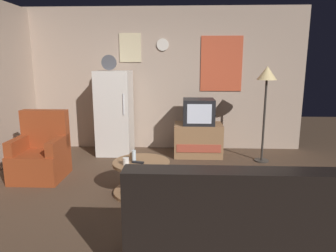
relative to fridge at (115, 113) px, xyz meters
name	(u,v)px	position (x,y,z in m)	size (l,w,h in m)	color
ground_plane	(153,202)	(0.87, -2.00, -0.75)	(12.00, 12.00, 0.00)	#4C3828
wall_with_art	(165,80)	(0.88, 0.44, 0.57)	(5.20, 0.12, 2.64)	tan
fridge	(115,113)	(0.00, 0.00, 0.00)	(0.60, 0.62, 1.77)	silver
tv_stand	(198,140)	(1.50, -0.09, -0.46)	(0.84, 0.53, 0.58)	#8E6642
crt_tv	(199,112)	(1.50, -0.09, 0.05)	(0.54, 0.51, 0.44)	black
standing_lamp	(267,81)	(2.57, -0.37, 0.60)	(0.32, 0.32, 1.59)	#332D28
coffee_table	(142,177)	(0.70, -1.75, -0.54)	(0.72, 0.72, 0.43)	#8E6642
wine_glass	(134,156)	(0.61, -1.76, -0.25)	(0.05, 0.05, 0.15)	silver
mug_ceramic_white	(126,161)	(0.53, -1.89, -0.28)	(0.08, 0.08, 0.09)	silver
mug_ceramic_tan	(133,156)	(0.58, -1.67, -0.28)	(0.08, 0.08, 0.09)	tan
remote_control	(138,162)	(0.67, -1.82, -0.32)	(0.15, 0.04, 0.02)	black
armchair	(41,155)	(-0.82, -1.24, -0.42)	(0.68, 0.68, 0.96)	maroon
couch	(235,232)	(1.64, -3.15, -0.44)	(1.70, 0.80, 0.92)	black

